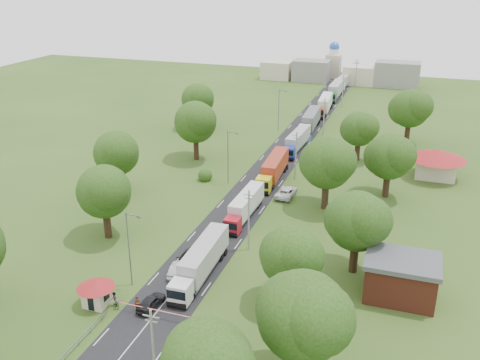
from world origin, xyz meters
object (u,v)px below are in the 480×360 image
at_px(truck_0, 201,261).
at_px(pedestrian_near, 137,304).
at_px(car_lane_mid, 179,268).
at_px(guard_booth, 96,289).
at_px(info_sign, 310,141).
at_px(car_lane_front, 151,302).
at_px(boom_barrier, 142,308).

relative_size(truck_0, pedestrian_near, 8.63).
distance_m(truck_0, pedestrian_near, 10.15).
bearing_deg(car_lane_mid, truck_0, -177.34).
relative_size(guard_booth, info_sign, 1.07).
height_order(car_lane_front, car_lane_mid, car_lane_mid).
bearing_deg(truck_0, pedestrian_near, -114.28).
distance_m(truck_0, car_lane_mid, 3.27).
bearing_deg(car_lane_front, truck_0, -104.72).
xyz_separation_m(truck_0, pedestrian_near, (-4.14, -9.17, -1.32)).
distance_m(info_sign, pedestrian_near, 60.00).
relative_size(guard_booth, car_lane_front, 1.01).
bearing_deg(car_lane_mid, guard_booth, 50.17).
distance_m(car_lane_mid, pedestrian_near, 8.81).
distance_m(guard_booth, info_sign, 61.27).
height_order(car_lane_front, pedestrian_near, pedestrian_near).
xyz_separation_m(car_lane_mid, pedestrian_near, (-1.21, -8.73, 0.06)).
bearing_deg(pedestrian_near, boom_barrier, -67.94).
relative_size(guard_booth, truck_0, 0.30).
xyz_separation_m(guard_booth, truck_0, (9.13, 9.67, 0.02)).
bearing_deg(guard_booth, pedestrian_near, 5.73).
bearing_deg(pedestrian_near, info_sign, 45.37).
height_order(boom_barrier, pedestrian_near, pedestrian_near).
xyz_separation_m(boom_barrier, guard_booth, (-5.84, -0.00, 1.27)).
bearing_deg(info_sign, guard_booth, -101.68).
height_order(guard_booth, info_sign, info_sign).
bearing_deg(guard_booth, truck_0, 46.66).
xyz_separation_m(car_lane_front, car_lane_mid, (0.00, 7.73, 0.05)).
bearing_deg(car_lane_mid, boom_barrier, 81.84).
bearing_deg(boom_barrier, truck_0, 71.23).
bearing_deg(car_lane_front, info_sign, -91.05).
height_order(guard_booth, truck_0, truck_0).
bearing_deg(pedestrian_near, guard_booth, 148.21).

